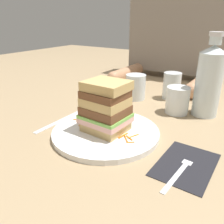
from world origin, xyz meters
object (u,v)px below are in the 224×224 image
(empty_tumbler_1, at_px, (172,86))
(napkin_dark, at_px, (186,164))
(main_plate, at_px, (106,132))
(juice_glass, at_px, (177,101))
(fork, at_px, (182,168))
(empty_tumbler_0, at_px, (136,87))
(diner_across, at_px, (179,20))
(water_bottle, at_px, (209,80))
(knife, at_px, (60,121))
(sandwich, at_px, (106,107))

(empty_tumbler_1, bearing_deg, napkin_dark, -65.87)
(main_plate, bearing_deg, juice_glass, 66.79)
(fork, xyz_separation_m, empty_tumbler_0, (-0.29, 0.34, 0.04))
(diner_across, bearing_deg, water_bottle, -59.59)
(empty_tumbler_0, relative_size, diner_across, 0.15)
(napkin_dark, height_order, water_bottle, water_bottle)
(knife, height_order, water_bottle, water_bottle)
(empty_tumbler_1, bearing_deg, sandwich, -96.25)
(main_plate, distance_m, sandwich, 0.07)
(sandwich, distance_m, water_bottle, 0.34)
(diner_across, bearing_deg, knife, -97.37)
(main_plate, distance_m, knife, 0.16)
(napkin_dark, relative_size, empty_tumbler_1, 1.62)
(main_plate, distance_m, empty_tumbler_1, 0.38)
(main_plate, bearing_deg, knife, -177.56)
(empty_tumbler_0, bearing_deg, sandwich, -76.61)
(napkin_dark, distance_m, diner_across, 0.83)
(napkin_dark, height_order, empty_tumbler_1, empty_tumbler_1)
(juice_glass, relative_size, diner_across, 0.14)
(juice_glass, bearing_deg, water_bottle, 23.40)
(juice_glass, bearing_deg, empty_tumbler_0, 163.84)
(knife, bearing_deg, empty_tumbler_1, 62.00)
(water_bottle, distance_m, empty_tumbler_1, 0.18)
(sandwich, xyz_separation_m, empty_tumbler_0, (-0.07, 0.30, -0.03))
(sandwich, relative_size, empty_tumbler_1, 1.32)
(juice_glass, relative_size, empty_tumbler_1, 0.87)
(juice_glass, height_order, diner_across, diner_across)
(diner_across, bearing_deg, napkin_dark, -68.59)
(napkin_dark, bearing_deg, sandwich, 174.93)
(juice_glass, xyz_separation_m, diner_across, (-0.18, 0.46, 0.24))
(sandwich, bearing_deg, diner_across, 95.55)
(sandwich, distance_m, diner_across, 0.74)
(fork, xyz_separation_m, empty_tumbler_1, (-0.17, 0.42, 0.04))
(main_plate, xyz_separation_m, napkin_dark, (0.22, -0.02, -0.01))
(main_plate, relative_size, empty_tumbler_1, 2.83)
(napkin_dark, bearing_deg, water_bottle, 96.41)
(fork, bearing_deg, knife, 174.87)
(knife, distance_m, empty_tumbler_1, 0.44)
(empty_tumbler_1, bearing_deg, main_plate, -96.28)
(juice_glass, xyz_separation_m, water_bottle, (0.08, 0.03, 0.07))
(sandwich, height_order, diner_across, diner_across)
(fork, bearing_deg, empty_tumbler_1, 112.76)
(knife, bearing_deg, napkin_dark, -1.77)
(knife, distance_m, diner_across, 0.78)
(sandwich, height_order, empty_tumbler_0, sandwich)
(empty_tumbler_1, height_order, diner_across, diner_across)
(sandwich, xyz_separation_m, juice_glass, (0.11, 0.25, -0.04))
(fork, relative_size, empty_tumbler_0, 1.81)
(knife, height_order, diner_across, diner_across)
(fork, height_order, knife, fork)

